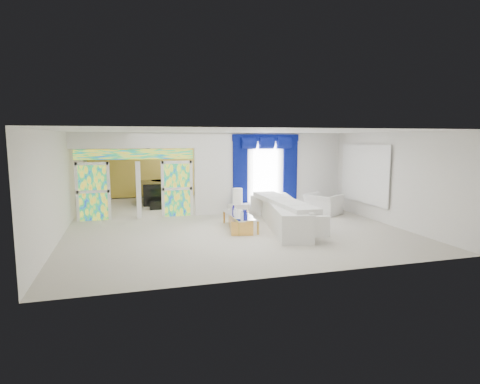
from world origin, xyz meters
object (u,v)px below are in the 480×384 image
object	(u,v)px
white_sofa	(284,216)
grand_piano	(158,192)
coffee_table	(240,222)
console_table	(245,209)
armchair	(323,204)

from	to	relation	value
white_sofa	grand_piano	distance (m)	7.01
white_sofa	coffee_table	distance (m)	1.40
white_sofa	grand_piano	size ratio (longest dim) A/B	2.28
white_sofa	console_table	xyz separation A→B (m)	(-0.54, 2.41, -0.19)
armchair	white_sofa	bearing A→B (deg)	95.75
coffee_table	white_sofa	bearing A→B (deg)	-12.53
coffee_table	armchair	world-z (taller)	armchair
white_sofa	console_table	size ratio (longest dim) A/B	3.35
console_table	white_sofa	bearing A→B (deg)	-77.44
console_table	armchair	world-z (taller)	armchair
coffee_table	console_table	xyz separation A→B (m)	(0.81, 2.11, -0.00)
console_table	grand_piano	distance (m)	4.70
white_sofa	grand_piano	world-z (taller)	grand_piano
white_sofa	armchair	size ratio (longest dim) A/B	3.59
console_table	grand_piano	world-z (taller)	grand_piano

